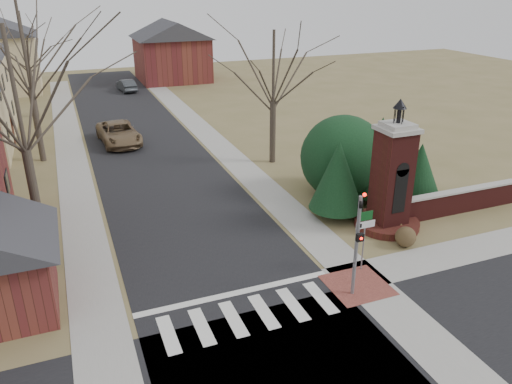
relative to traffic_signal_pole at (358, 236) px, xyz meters
name	(u,v)px	position (x,y,z in m)	size (l,w,h in m)	color
ground	(257,328)	(-4.30, -0.57, -2.59)	(120.00, 120.00, 0.00)	brown
main_street	(146,149)	(-4.30, 21.43, -2.58)	(8.00, 70.00, 0.01)	black
crosswalk_zone	(249,315)	(-4.30, 0.23, -2.58)	(8.00, 2.20, 0.02)	silver
stop_bar	(235,293)	(-4.30, 1.73, -2.58)	(8.00, 0.35, 0.02)	silver
sidewalk_right_main	(214,141)	(0.90, 21.43, -2.58)	(2.00, 60.00, 0.02)	gray
sidewalk_left	(71,157)	(-9.50, 21.43, -2.58)	(2.00, 60.00, 0.02)	gray
curb_apron	(357,285)	(0.50, 0.43, -2.57)	(2.40, 2.40, 0.02)	brown
traffic_signal_pole	(358,236)	(0.00, 0.00, 0.00)	(0.28, 0.41, 4.50)	slate
sign_post	(365,229)	(1.29, 1.41, -0.64)	(0.90, 0.07, 2.75)	slate
brick_gate_monument	(391,187)	(4.70, 4.42, -0.42)	(3.20, 3.20, 6.47)	#4D1816
brick_garden_wall	(459,201)	(9.20, 4.43, -1.93)	(7.50, 0.50, 1.30)	#4D1816
house_distant_right	(171,49)	(3.69, 47.42, 1.06)	(8.80, 8.80, 7.30)	brown
evergreen_near	(338,175)	(2.90, 6.43, -0.29)	(2.80, 2.80, 4.10)	#473D33
evergreen_mid	(380,155)	(6.20, 7.63, 0.01)	(3.40, 3.40, 4.70)	#473D33
evergreen_far	(420,168)	(8.20, 6.63, -0.69)	(2.40, 2.40, 3.30)	#473D33
evergreen_mass	(343,154)	(4.70, 8.93, -0.19)	(4.80, 4.80, 4.80)	black
bare_tree_0	(13,80)	(-11.30, 8.43, 5.11)	(8.05, 8.05, 11.15)	#473D33
bare_tree_1	(22,39)	(-11.30, 21.43, 5.44)	(8.40, 8.40, 11.64)	#473D33
bare_tree_2	(23,36)	(-11.80, 34.43, 4.44)	(7.35, 7.35, 10.19)	#473D33
bare_tree_3	(274,61)	(3.20, 15.43, 4.10)	(7.00, 7.00, 9.70)	#473D33
pickup_truck	(119,133)	(-5.90, 23.47, -1.80)	(2.62, 5.69, 1.58)	brown
distant_car	(126,85)	(-2.60, 42.71, -1.93)	(1.39, 4.00, 1.32)	#363A3E
dry_shrub_left	(406,237)	(4.30, 2.43, -2.11)	(0.96, 0.96, 0.96)	#4C3B23
dry_shrub_right	(397,222)	(5.00, 4.03, -2.23)	(0.72, 0.72, 0.72)	brown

